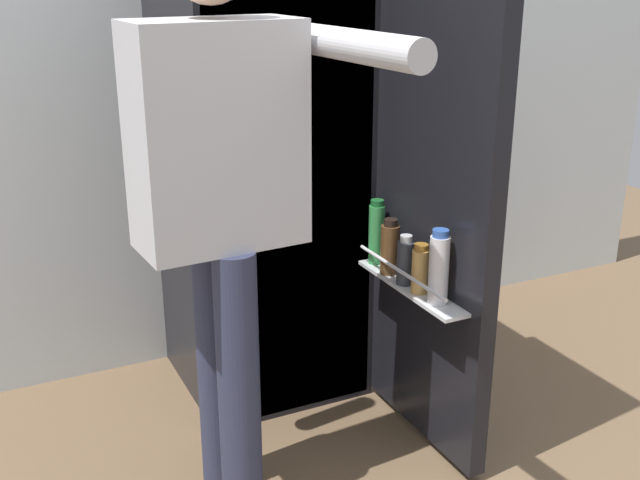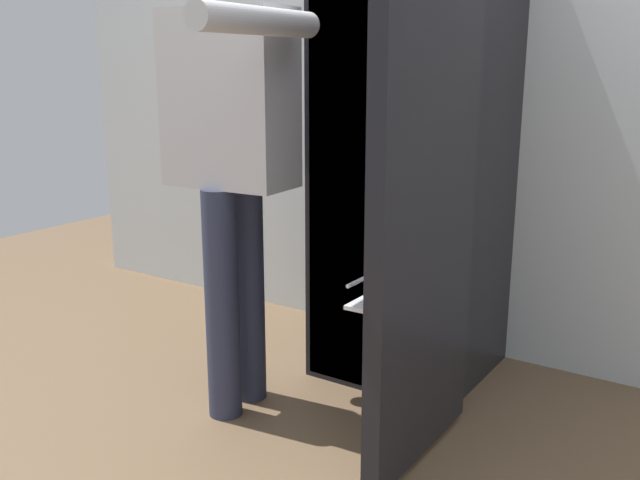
# 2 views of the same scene
# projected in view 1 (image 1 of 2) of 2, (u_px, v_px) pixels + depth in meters

# --- Properties ---
(ground_plane) EXTENTS (6.95, 6.95, 0.00)m
(ground_plane) POSITION_uv_depth(u_px,v_px,m) (327.00, 449.00, 2.62)
(ground_plane) COLOR brown
(kitchen_wall) EXTENTS (4.40, 0.10, 2.67)m
(kitchen_wall) POSITION_uv_depth(u_px,v_px,m) (221.00, 22.00, 2.95)
(kitchen_wall) COLOR silver
(kitchen_wall) RESTS_ON ground_plane
(refrigerator) EXTENTS (0.68, 1.24, 1.79)m
(refrigerator) POSITION_uv_depth(u_px,v_px,m) (272.00, 157.00, 2.76)
(refrigerator) COLOR black
(refrigerator) RESTS_ON ground_plane
(person) EXTENTS (0.57, 0.74, 1.66)m
(person) POSITION_uv_depth(u_px,v_px,m) (223.00, 182.00, 2.05)
(person) COLOR #2D334C
(person) RESTS_ON ground_plane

